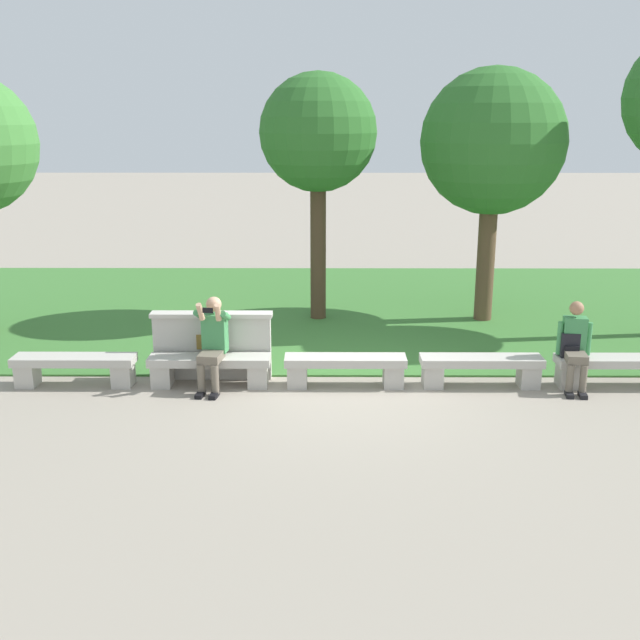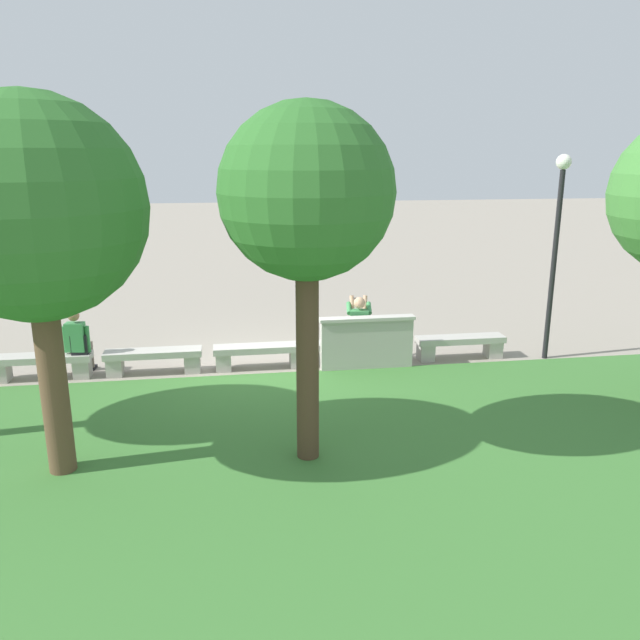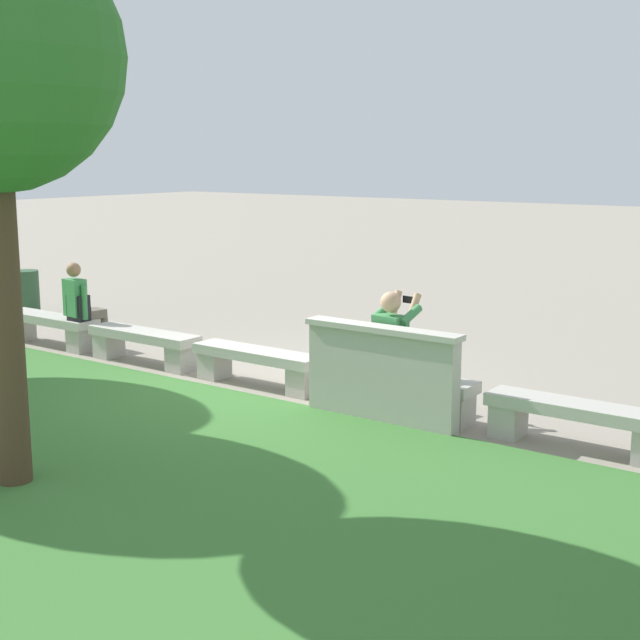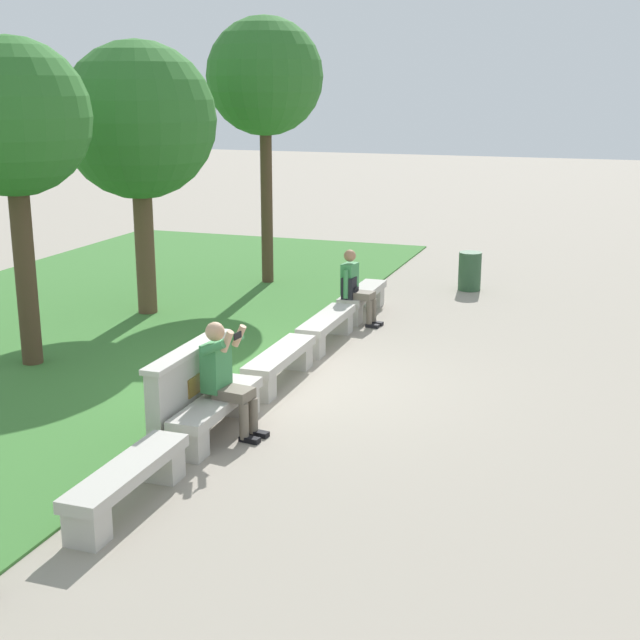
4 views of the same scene
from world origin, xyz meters
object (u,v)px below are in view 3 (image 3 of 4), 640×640
bench_near (398,387)px  bench_end (50,326)px  bench_main (578,419)px  person_distant (82,304)px  backpack (79,308)px  bench_mid (257,362)px  bench_far (144,342)px  trash_bin (26,292)px  person_photographer (397,345)px

bench_near → bench_end: (5.87, 0.00, 0.00)m
bench_main → bench_near: same height
bench_end → person_distant: person_distant is taller
backpack → bench_end: bearing=-1.8°
bench_mid → backpack: 3.23m
bench_mid → bench_far: same height
bench_end → bench_mid: bearing=180.0°
backpack → trash_bin: bearing=-24.3°
person_photographer → person_distant: (5.14, 0.01, -0.06)m
bench_near → bench_end: same height
bench_main → bench_end: 7.82m
bench_near → person_distant: size_ratio=1.39×
bench_near → person_photographer: size_ratio=1.32×
person_photographer → trash_bin: person_photographer is taller
person_distant → trash_bin: person_distant is taller
bench_end → backpack: backpack is taller
bench_main → person_photographer: person_photographer is taller
bench_mid → bench_end: (3.91, 0.00, 0.00)m
bench_main → bench_near: size_ratio=1.00×
person_distant → trash_bin: 3.48m
bench_mid → bench_end: same height
person_distant → person_photographer: bearing=-179.9°
bench_near → bench_mid: (1.96, 0.00, 0.00)m
bench_mid → person_photographer: size_ratio=1.32×
person_photographer → person_distant: bearing=0.1°
bench_main → trash_bin: bearing=-7.9°
bench_near → trash_bin: 8.52m
person_photographer → bench_far: bearing=1.1°
person_distant → backpack: (-0.04, 0.09, -0.05)m
bench_near → person_distant: (5.21, -0.07, 0.38)m
trash_bin → bench_near: bearing=170.3°
bench_near → bench_far: bearing=0.0°
bench_main → bench_end: (7.82, 0.00, 0.00)m
backpack → trash_bin: (3.23, -1.46, -0.25)m
bench_main → bench_near: (1.96, 0.00, 0.00)m
trash_bin → backpack: bearing=155.7°
person_distant → backpack: 0.11m
bench_end → bench_far: bearing=180.0°
bench_end → person_photographer: (-5.80, -0.08, 0.44)m
bench_far → person_distant: person_distant is taller
trash_bin → person_photographer: bearing=170.7°
bench_far → backpack: (1.26, 0.02, 0.33)m
bench_mid → bench_far: bearing=0.0°
bench_far → person_distant: (1.30, -0.07, 0.38)m
bench_far → backpack: 1.30m
trash_bin → person_distant: bearing=156.8°
bench_main → bench_end: same height
person_photographer → bench_near: bearing=132.3°
bench_near → bench_mid: bearing=0.0°
person_photographer → backpack: bearing=1.1°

